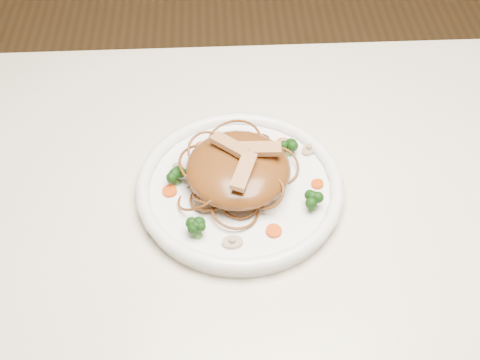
{
  "coord_description": "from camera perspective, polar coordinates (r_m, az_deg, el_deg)",
  "views": [
    {
      "loc": [
        -0.12,
        -0.52,
        1.42
      ],
      "look_at": [
        -0.09,
        0.05,
        0.78
      ],
      "focal_mm": 46.18,
      "sensor_mm": 36.0,
      "label": 1
    }
  ],
  "objects": [
    {
      "name": "carrot_0",
      "position": [
        0.92,
        4.03,
        3.41
      ],
      "size": [
        0.03,
        0.03,
        0.0
      ],
      "primitive_type": "cylinder",
      "rotation": [
        0.0,
        0.0,
        0.26
      ],
      "color": "#D64707",
      "rests_on": "plate"
    },
    {
      "name": "mushroom_1",
      "position": [
        0.91,
        6.39,
        2.83
      ],
      "size": [
        0.04,
        0.04,
        0.01
      ],
      "primitive_type": "cylinder",
      "rotation": [
        0.0,
        0.0,
        0.86
      ],
      "color": "tan",
      "rests_on": "plate"
    },
    {
      "name": "chicken_a",
      "position": [
        0.83,
        1.68,
        2.89
      ],
      "size": [
        0.06,
        0.02,
        0.01
      ],
      "primitive_type": "cube",
      "rotation": [
        0.0,
        0.0,
        -0.07
      ],
      "color": "tan",
      "rests_on": "noodle_mound"
    },
    {
      "name": "broccoli_3",
      "position": [
        0.83,
        6.81,
        -1.81
      ],
      "size": [
        0.04,
        0.04,
        0.03
      ],
      "primitive_type": null,
      "rotation": [
        0.0,
        0.0,
        0.41
      ],
      "color": "#0F370B",
      "rests_on": "plate"
    },
    {
      "name": "noodle_mound",
      "position": [
        0.85,
        -0.18,
        1.04
      ],
      "size": [
        0.17,
        0.17,
        0.05
      ],
      "primitive_type": "ellipsoid",
      "rotation": [
        0.0,
        0.0,
        0.2
      ],
      "color": "brown",
      "rests_on": "plate"
    },
    {
      "name": "plate",
      "position": [
        0.87,
        0.0,
        -0.97
      ],
      "size": [
        0.38,
        0.38,
        0.02
      ],
      "primitive_type": "cylinder",
      "rotation": [
        0.0,
        0.0,
        0.41
      ],
      "color": "white",
      "rests_on": "table"
    },
    {
      "name": "carrot_1",
      "position": [
        0.86,
        -6.51,
        -1.03
      ],
      "size": [
        0.02,
        0.02,
        0.0
      ],
      "primitive_type": "cylinder",
      "rotation": [
        0.0,
        0.0,
        0.15
      ],
      "color": "#D64707",
      "rests_on": "plate"
    },
    {
      "name": "mushroom_3",
      "position": [
        0.92,
        4.23,
        3.29
      ],
      "size": [
        0.03,
        0.03,
        0.01
      ],
      "primitive_type": "cylinder",
      "rotation": [
        0.0,
        0.0,
        1.99
      ],
      "color": "tan",
      "rests_on": "plate"
    },
    {
      "name": "chicken_c",
      "position": [
        0.8,
        0.35,
        0.82
      ],
      "size": [
        0.04,
        0.06,
        0.01
      ],
      "primitive_type": "cube",
      "rotation": [
        0.0,
        0.0,
        4.36
      ],
      "color": "tan",
      "rests_on": "noodle_mound"
    },
    {
      "name": "broccoli_0",
      "position": [
        0.9,
        4.52,
        3.04
      ],
      "size": [
        0.03,
        0.03,
        0.03
      ],
      "primitive_type": null,
      "rotation": [
        0.0,
        0.0,
        0.33
      ],
      "color": "#0F370B",
      "rests_on": "plate"
    },
    {
      "name": "table",
      "position": [
        0.93,
        5.56,
        -7.4
      ],
      "size": [
        1.2,
        0.8,
        0.75
      ],
      "color": "beige",
      "rests_on": "ground"
    },
    {
      "name": "carrot_3",
      "position": [
        0.91,
        -3.52,
        2.99
      ],
      "size": [
        0.03,
        0.03,
        0.0
      ],
      "primitive_type": "cylinder",
      "rotation": [
        0.0,
        0.0,
        0.43
      ],
      "color": "#D64707",
      "rests_on": "plate"
    },
    {
      "name": "broccoli_2",
      "position": [
        0.8,
        -3.97,
        -4.43
      ],
      "size": [
        0.03,
        0.03,
        0.03
      ],
      "primitive_type": null,
      "rotation": [
        0.0,
        0.0,
        -0.11
      ],
      "color": "#0F370B",
      "rests_on": "plate"
    },
    {
      "name": "mushroom_2",
      "position": [
        0.89,
        -5.75,
        1.09
      ],
      "size": [
        0.03,
        0.03,
        0.01
      ],
      "primitive_type": "cylinder",
      "rotation": [
        0.0,
        0.0,
        -1.11
      ],
      "color": "tan",
      "rests_on": "plate"
    },
    {
      "name": "carrot_4",
      "position": [
        0.81,
        3.14,
        -4.72
      ],
      "size": [
        0.03,
        0.03,
        0.0
      ],
      "primitive_type": "cylinder",
      "rotation": [
        0.0,
        0.0,
        -0.36
      ],
      "color": "#D64707",
      "rests_on": "plate"
    },
    {
      "name": "broccoli_1",
      "position": [
        0.86,
        -5.94,
        0.38
      ],
      "size": [
        0.03,
        0.03,
        0.03
      ],
      "primitive_type": null,
      "rotation": [
        0.0,
        0.0,
        0.13
      ],
      "color": "#0F370B",
      "rests_on": "plate"
    },
    {
      "name": "mushroom_0",
      "position": [
        0.8,
        -0.7,
        -5.77
      ],
      "size": [
        0.03,
        0.03,
        0.01
      ],
      "primitive_type": "cylinder",
      "rotation": [
        0.0,
        0.0,
        0.03
      ],
      "color": "tan",
      "rests_on": "plate"
    },
    {
      "name": "chicken_b",
      "position": [
        0.84,
        -0.95,
        3.26
      ],
      "size": [
        0.06,
        0.05,
        0.01
      ],
      "primitive_type": "cube",
      "rotation": [
        0.0,
        0.0,
        2.4
      ],
      "color": "tan",
      "rests_on": "noodle_mound"
    },
    {
      "name": "carrot_2",
      "position": [
        0.87,
        7.16,
        -0.37
      ],
      "size": [
        0.02,
        0.02,
        0.0
      ],
      "primitive_type": "cylinder",
      "rotation": [
        0.0,
        0.0,
        0.26
      ],
      "color": "#D64707",
      "rests_on": "plate"
    }
  ]
}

